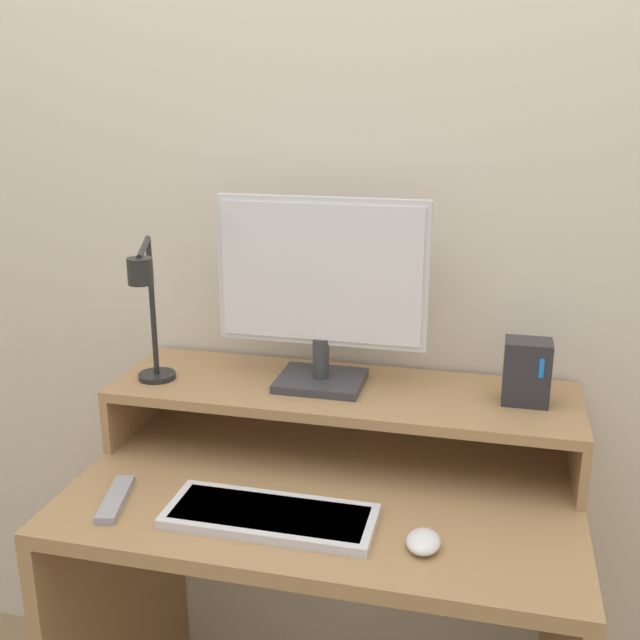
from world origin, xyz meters
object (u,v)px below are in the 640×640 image
(desk_lamp, at_px, (148,310))
(keyboard, at_px, (270,516))
(remote_control, at_px, (116,499))
(monitor, at_px, (321,287))
(mouse, at_px, (423,542))
(router_dock, at_px, (527,372))

(desk_lamp, bearing_deg, keyboard, -30.71)
(keyboard, height_order, remote_control, keyboard)
(monitor, xyz_separation_m, mouse, (0.27, -0.35, -0.35))
(router_dock, bearing_deg, monitor, -179.64)
(desk_lamp, xyz_separation_m, remote_control, (0.00, -0.20, -0.32))
(router_dock, bearing_deg, mouse, -115.07)
(remote_control, bearing_deg, keyboard, 2.08)
(desk_lamp, relative_size, router_dock, 2.41)
(monitor, xyz_separation_m, remote_control, (-0.32, -0.34, -0.36))
(desk_lamp, relative_size, keyboard, 0.83)
(monitor, xyz_separation_m, desk_lamp, (-0.33, -0.14, -0.03))
(monitor, bearing_deg, mouse, -52.65)
(router_dock, bearing_deg, remote_control, -155.78)
(monitor, height_order, remote_control, monitor)
(monitor, distance_m, router_dock, 0.46)
(router_dock, relative_size, mouse, 1.75)
(router_dock, relative_size, keyboard, 0.34)
(desk_lamp, bearing_deg, router_dock, 10.74)
(router_dock, relative_size, remote_control, 0.82)
(desk_lamp, relative_size, remote_control, 1.97)
(keyboard, bearing_deg, mouse, -4.58)
(monitor, height_order, mouse, monitor)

